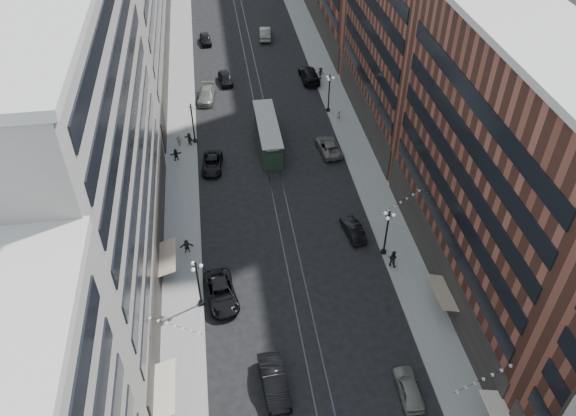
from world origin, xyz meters
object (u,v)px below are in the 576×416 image
streetcar (268,135)px  car_13 (225,78)px  car_12 (309,75)px  car_8 (207,95)px  lamppost_sw_mid (193,122)px  pedestrian_9 (321,73)px  lamppost_se_far (387,231)px  pedestrian_6 (179,140)px  lamppost_sw_far (198,282)px  car_10 (353,229)px  pedestrian_7 (393,258)px  pedestrian_2 (165,266)px  car_11 (329,146)px  car_7 (212,164)px  car_4 (409,388)px  car_14 (265,33)px  pedestrian_5 (187,246)px  lamppost_se_mid (329,92)px  car_2 (221,293)px  car_5 (274,382)px  pedestrian_extra_0 (176,155)px  pedestrian_extra_1 (189,139)px  pedestrian_8 (339,115)px  car_9 (205,39)px

streetcar → car_13: streetcar is taller
car_12 → car_8: bearing=10.8°
lamppost_sw_mid → pedestrian_9: lamppost_sw_mid is taller
pedestrian_9 → lamppost_se_far: bearing=-94.9°
car_12 → pedestrian_6: 24.57m
lamppost_sw_far → car_12: bearing=67.3°
car_10 → pedestrian_7: 5.76m
lamppost_se_far → pedestrian_6: bearing=132.3°
lamppost_sw_far → pedestrian_7: 18.95m
pedestrian_2 → pedestrian_7: 22.14m
pedestrian_2 → car_11: size_ratio=0.30×
car_7 → lamppost_se_far: bearing=-40.0°
car_4 → car_14: bearing=-85.6°
pedestrian_5 → car_7: bearing=74.2°
car_8 → pedestrian_7: pedestrian_7 is taller
lamppost_se_mid → pedestrian_6: lamppost_se_mid is taller
car_12 → pedestrian_9: size_ratio=3.50×
lamppost_sw_mid → car_10: lamppost_sw_mid is taller
pedestrian_7 → car_2: bearing=43.1°
car_5 → pedestrian_extra_0: 33.68m
lamppost_sw_mid → lamppost_se_mid: (18.40, 5.00, 0.00)m
lamppost_se_far → pedestrian_extra_1: (-19.07, 22.46, -2.12)m
lamppost_sw_mid → pedestrian_extra_0: (-2.34, -3.74, -2.15)m
pedestrian_6 → pedestrian_extra_1: pedestrian_extra_1 is taller
pedestrian_8 → pedestrian_extra_1: pedestrian_8 is taller
car_5 → car_7: bearing=92.3°
car_2 → pedestrian_5: size_ratio=3.77×
pedestrian_7 → lamppost_sw_mid: bearing=-15.6°
car_11 → pedestrian_extra_1: size_ratio=3.24×
car_8 → car_12: 15.93m
lamppost_se_far → pedestrian_9: bearing=88.9°
pedestrian_2 → pedestrian_8: pedestrian_8 is taller
car_11 → car_13: 23.04m
lamppost_sw_far → lamppost_se_far: size_ratio=1.00×
car_8 → pedestrian_8: (17.34, -8.58, 0.24)m
pedestrian_6 → car_8: bearing=-99.4°
streetcar → pedestrian_9: bearing=58.5°
pedestrian_5 → car_9: bearing=82.7°
lamppost_sw_mid → car_7: 6.64m
car_4 → pedestrian_6: pedestrian_6 is taller
lamppost_sw_far → car_4: bearing=-35.7°
car_8 → car_12: (15.51, 3.66, 0.10)m
streetcar → pedestrian_5: size_ratio=7.57×
car_14 → pedestrian_6: bearing=71.3°
streetcar → car_14: bearing=84.0°
car_5 → pedestrian_9: bearing=70.7°
streetcar → car_9: streetcar is taller
car_11 → pedestrian_extra_0: 18.88m
car_12 → pedestrian_8: size_ratio=3.46×
car_7 → car_9: size_ratio=1.18×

